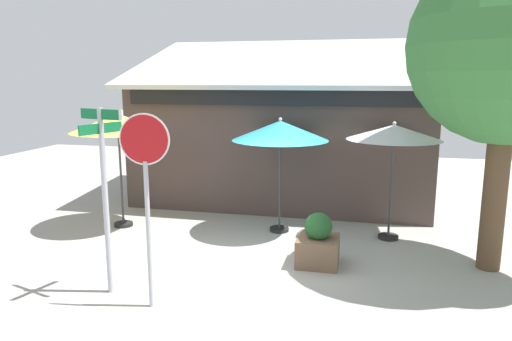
{
  "coord_description": "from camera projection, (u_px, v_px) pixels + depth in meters",
  "views": [
    {
      "loc": [
        2.1,
        -8.13,
        3.46
      ],
      "look_at": [
        -0.05,
        1.2,
        1.6
      ],
      "focal_mm": 33.06,
      "sensor_mm": 36.0,
      "label": 1
    }
  ],
  "objects": [
    {
      "name": "ground_plane",
      "position": [
        244.0,
        268.0,
        8.91
      ],
      "size": [
        28.0,
        28.0,
        0.1
      ],
      "primitive_type": "cube",
      "color": "#9E9B93"
    },
    {
      "name": "cafe_building",
      "position": [
        284.0,
        137.0,
        13.76
      ],
      "size": [
        8.45,
        4.82,
        4.71
      ],
      "color": "#473833",
      "rests_on": "ground"
    },
    {
      "name": "street_sign_post",
      "position": [
        105.0,
        183.0,
        7.45
      ],
      "size": [
        0.87,
        0.81,
        3.03
      ],
      "color": "#A8AAB2",
      "rests_on": "ground"
    },
    {
      "name": "stop_sign",
      "position": [
        146.0,
        175.0,
        6.91
      ],
      "size": [
        0.76,
        0.11,
        2.99
      ],
      "color": "#A8AAB2",
      "rests_on": "ground"
    },
    {
      "name": "patio_umbrella_mustard_left",
      "position": [
        118.0,
        124.0,
        10.84
      ],
      "size": [
        2.18,
        2.18,
        2.75
      ],
      "color": "black",
      "rests_on": "ground"
    },
    {
      "name": "patio_umbrella_teal_center",
      "position": [
        280.0,
        131.0,
        10.48
      ],
      "size": [
        2.17,
        2.17,
        2.63
      ],
      "color": "black",
      "rests_on": "ground"
    },
    {
      "name": "patio_umbrella_ivory_right",
      "position": [
        394.0,
        134.0,
        9.96
      ],
      "size": [
        2.0,
        2.0,
        2.59
      ],
      "color": "black",
      "rests_on": "ground"
    },
    {
      "name": "sidewalk_planter",
      "position": [
        318.0,
        243.0,
        8.88
      ],
      "size": [
        0.78,
        0.78,
        1.01
      ],
      "color": "brown",
      "rests_on": "ground"
    }
  ]
}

